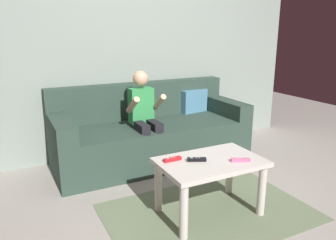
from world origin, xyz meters
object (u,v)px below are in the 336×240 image
Objects in this scene: person_seated_on_couch at (145,114)px; coffee_table at (210,170)px; game_remote_black_near_edge at (197,159)px; game_remote_red_far_corner at (172,159)px; couch at (151,134)px; game_remote_pink_center at (241,160)px.

person_seated_on_couch is 1.27× the size of coffee_table.
game_remote_black_near_edge is (-0.01, -0.99, -0.12)m from person_seated_on_couch.
coffee_table is 0.30m from game_remote_red_far_corner.
couch is at bearing 51.30° from person_seated_on_couch.
game_remote_red_far_corner is at bearing 151.78° from game_remote_pink_center.
person_seated_on_couch is at bearing -128.70° from couch.
couch is 1.19m from game_remote_black_near_edge.
couch reaches higher than game_remote_black_near_edge.
person_seated_on_couch reaches higher than game_remote_red_far_corner.
game_remote_pink_center is at bearing -84.15° from couch.
game_remote_red_far_corner reaches higher than coffee_table.
game_remote_black_near_edge is at bearing -90.29° from person_seated_on_couch.
coffee_table is at bearing -84.57° from person_seated_on_couch.
game_remote_black_near_edge is (-0.10, 0.03, 0.10)m from coffee_table.
game_remote_black_near_edge reaches higher than coffee_table.
game_remote_pink_center is 1.00× the size of game_remote_red_far_corner.
person_seated_on_couch is at bearing 103.65° from game_remote_pink_center.
person_seated_on_couch is 0.93m from game_remote_red_far_corner.
game_remote_red_far_corner is at bearing 152.30° from game_remote_black_near_edge.
game_remote_pink_center is (0.18, -0.12, 0.10)m from coffee_table.
couch reaches higher than game_remote_red_far_corner.
couch is at bearing 74.26° from game_remote_red_far_corner.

